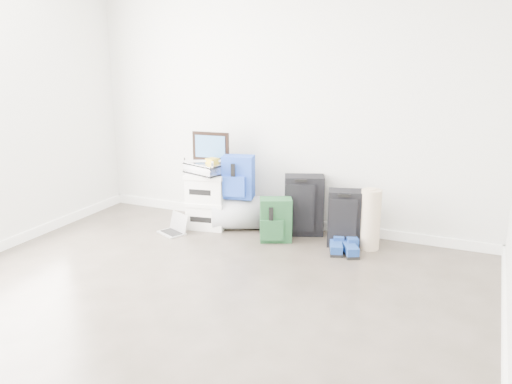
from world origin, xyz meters
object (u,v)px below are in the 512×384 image
at_px(duffel_bag, 240,213).
at_px(large_suitcase, 304,205).
at_px(carry_on, 346,218).
at_px(laptop, 175,228).
at_px(briefcase, 207,168).
at_px(boxes_stack, 208,200).

relative_size(duffel_bag, large_suitcase, 0.92).
height_order(duffel_bag, carry_on, carry_on).
bearing_deg(laptop, large_suitcase, 47.62).
bearing_deg(briefcase, carry_on, 20.13).
bearing_deg(duffel_bag, boxes_stack, 170.71).
xyz_separation_m(briefcase, laptop, (-0.23, -0.32, -0.62)).
height_order(boxes_stack, large_suitcase, large_suitcase).
relative_size(boxes_stack, briefcase, 1.45).
distance_m(boxes_stack, briefcase, 0.36).
bearing_deg(large_suitcase, briefcase, 170.35).
distance_m(large_suitcase, laptop, 1.40).
relative_size(boxes_stack, large_suitcase, 0.96).
relative_size(briefcase, carry_on, 0.74).
xyz_separation_m(briefcase, carry_on, (1.52, 0.05, -0.38)).
bearing_deg(briefcase, duffel_bag, 33.55).
bearing_deg(large_suitcase, laptop, -178.64).
bearing_deg(carry_on, briefcase, 165.84).
height_order(large_suitcase, carry_on, large_suitcase).
xyz_separation_m(boxes_stack, carry_on, (1.52, 0.05, -0.02)).
distance_m(duffel_bag, large_suitcase, 0.71).
distance_m(carry_on, laptop, 1.81).
bearing_deg(laptop, carry_on, 36.84).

